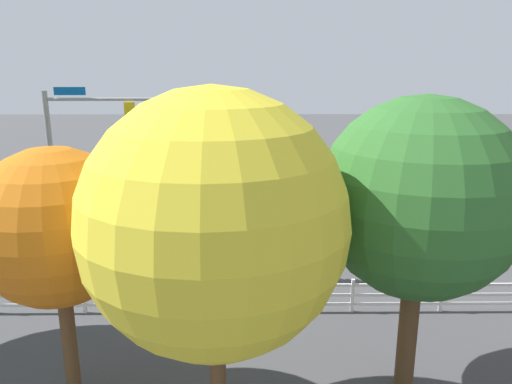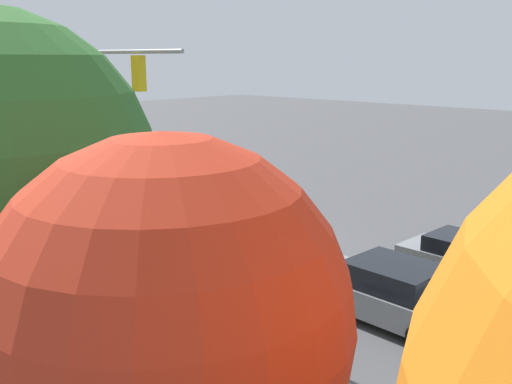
{
  "view_description": "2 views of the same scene",
  "coord_description": "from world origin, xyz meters",
  "px_view_note": "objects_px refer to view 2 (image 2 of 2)",
  "views": [
    {
      "loc": [
        -1.2,
        21.43,
        7.74
      ],
      "look_at": [
        -1.36,
        2.55,
        2.79
      ],
      "focal_mm": 33.54,
      "sensor_mm": 36.0,
      "label": 1
    },
    {
      "loc": [
        -12.85,
        14.27,
        6.5
      ],
      "look_at": [
        -1.84,
        2.41,
        2.7
      ],
      "focal_mm": 40.42,
      "sensor_mm": 36.0,
      "label": 2
    }
  ],
  "objects_px": {
    "car_1": "(388,292)",
    "tree_0": "(167,324)",
    "car_0": "(238,248)",
    "car_2": "(473,261)"
  },
  "relations": [
    {
      "from": "car_2",
      "to": "tree_0",
      "type": "bearing_deg",
      "value": -75.73
    },
    {
      "from": "car_1",
      "to": "car_2",
      "type": "height_order",
      "value": "car_1"
    },
    {
      "from": "car_0",
      "to": "car_1",
      "type": "height_order",
      "value": "car_1"
    },
    {
      "from": "tree_0",
      "to": "car_0",
      "type": "bearing_deg",
      "value": -47.84
    },
    {
      "from": "car_2",
      "to": "tree_0",
      "type": "xyz_separation_m",
      "value": [
        -2.64,
        13.32,
        3.65
      ]
    },
    {
      "from": "car_1",
      "to": "tree_0",
      "type": "height_order",
      "value": "tree_0"
    },
    {
      "from": "tree_0",
      "to": "car_2",
      "type": "bearing_deg",
      "value": -78.79
    },
    {
      "from": "car_0",
      "to": "car_2",
      "type": "bearing_deg",
      "value": -145.13
    },
    {
      "from": "car_0",
      "to": "tree_0",
      "type": "bearing_deg",
      "value": 134.83
    },
    {
      "from": "car_1",
      "to": "tree_0",
      "type": "distance_m",
      "value": 10.64
    }
  ]
}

